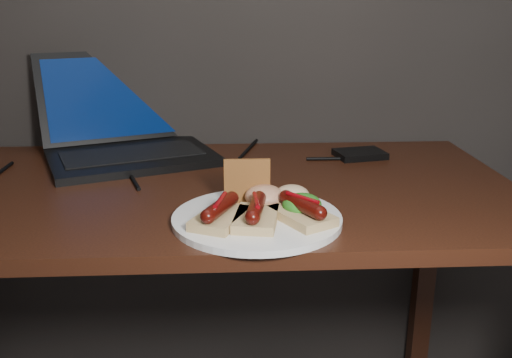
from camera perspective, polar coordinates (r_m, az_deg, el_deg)
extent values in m
cube|color=#381A0E|center=(1.22, -6.99, -1.24)|extent=(1.40, 0.70, 0.03)
cube|color=#381A0E|center=(1.73, 16.47, -9.38)|extent=(0.05, 0.05, 0.72)
cube|color=black|center=(1.41, -12.28, 2.11)|extent=(0.46, 0.39, 0.02)
cube|color=black|center=(1.41, -12.30, 2.52)|extent=(0.36, 0.26, 0.00)
cube|color=black|center=(1.55, -14.01, 8.03)|extent=(0.39, 0.22, 0.23)
cube|color=navy|center=(1.55, -14.01, 8.03)|extent=(0.35, 0.19, 0.20)
cube|color=black|center=(1.44, 10.34, 2.47)|extent=(0.13, 0.11, 0.02)
cylinder|color=black|center=(1.27, -12.33, 0.21)|extent=(0.06, 0.17, 0.01)
cylinder|color=black|center=(1.49, -0.60, 3.19)|extent=(0.07, 0.21, 0.01)
cylinder|color=black|center=(1.40, 7.92, 2.03)|extent=(0.14, 0.01, 0.01)
cylinder|color=silver|center=(1.01, 0.09, -4.00)|extent=(0.35, 0.35, 0.01)
cube|color=#D4B57D|center=(0.97, -3.58, -3.95)|extent=(0.11, 0.13, 0.02)
cylinder|color=#480D04|center=(0.96, -3.60, -2.81)|extent=(0.06, 0.10, 0.02)
sphere|color=#480D04|center=(0.92, -4.86, -3.77)|extent=(0.02, 0.02, 0.02)
sphere|color=#480D04|center=(1.00, -2.44, -1.94)|extent=(0.02, 0.02, 0.02)
cylinder|color=#650409|center=(0.96, -3.62, -2.12)|extent=(0.02, 0.07, 0.01)
cube|color=#D4B57D|center=(0.97, 0.01, -3.98)|extent=(0.09, 0.13, 0.02)
cylinder|color=#480D04|center=(0.96, 0.01, -2.84)|extent=(0.04, 0.10, 0.02)
sphere|color=#480D04|center=(0.92, -0.35, -3.87)|extent=(0.03, 0.02, 0.02)
sphere|color=#480D04|center=(1.01, 0.33, -1.90)|extent=(0.03, 0.02, 0.02)
cylinder|color=#650409|center=(0.96, 0.01, -2.14)|extent=(0.01, 0.07, 0.01)
cube|color=#D4B57D|center=(0.98, 4.61, -3.70)|extent=(0.12, 0.13, 0.02)
cylinder|color=#480D04|center=(0.98, 4.64, -2.57)|extent=(0.07, 0.09, 0.02)
sphere|color=#480D04|center=(0.94, 6.40, -3.41)|extent=(0.03, 0.02, 0.02)
sphere|color=#480D04|center=(1.01, 3.01, -1.80)|extent=(0.03, 0.02, 0.02)
cylinder|color=#650409|center=(0.97, 4.66, -1.88)|extent=(0.05, 0.06, 0.01)
cube|color=#AE672F|center=(1.05, -0.90, -0.23)|extent=(0.08, 0.01, 0.08)
ellipsoid|color=#145210|center=(1.00, 4.62, -2.58)|extent=(0.07, 0.07, 0.04)
ellipsoid|color=maroon|center=(1.04, 0.85, -1.72)|extent=(0.07, 0.07, 0.04)
ellipsoid|color=beige|center=(1.06, 3.62, -1.59)|extent=(0.06, 0.06, 0.04)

